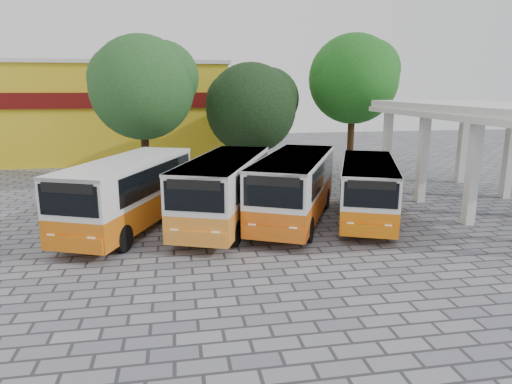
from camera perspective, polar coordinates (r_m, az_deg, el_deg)
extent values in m
plane|color=slate|center=(18.46, 7.66, -6.86)|extent=(90.00, 90.00, 0.00)
cube|color=silver|center=(30.32, 16.05, 5.43)|extent=(0.45, 0.45, 5.00)
cube|color=silver|center=(32.98, 24.39, 5.35)|extent=(0.45, 0.45, 5.00)
cube|color=silver|center=(25.97, 28.12, 9.22)|extent=(6.60, 15.60, 0.40)
cube|color=silver|center=(25.99, 28.04, 8.45)|extent=(6.80, 15.80, 0.30)
cube|color=gold|center=(42.94, -17.76, 9.42)|extent=(20.00, 10.00, 8.00)
cube|color=#590C0A|center=(37.84, -18.88, 10.76)|extent=(20.00, 0.20, 1.20)
cube|color=silver|center=(42.92, -18.15, 14.95)|extent=(20.40, 10.40, 0.30)
cube|color=orange|center=(21.16, -15.49, -1.88)|extent=(5.69, 8.92, 1.13)
cube|color=white|center=(20.86, -15.71, 1.72)|extent=(5.69, 8.92, 1.58)
cube|color=white|center=(20.74, -15.84, 3.68)|extent=(5.74, 8.94, 0.13)
cube|color=black|center=(21.03, -19.26, 1.60)|extent=(2.78, 6.56, 1.13)
cube|color=black|center=(20.77, -12.12, 1.91)|extent=(2.78, 6.56, 1.13)
cube|color=black|center=(16.67, -17.09, -1.09)|extent=(2.15, 0.94, 1.13)
cube|color=black|center=(16.57, -17.19, 0.42)|extent=(1.91, 0.84, 0.37)
cylinder|color=black|center=(18.78, -19.71, -5.45)|extent=(0.30, 1.07, 1.07)
cylinder|color=black|center=(18.52, -12.59, -5.24)|extent=(0.30, 1.07, 1.07)
cylinder|color=black|center=(24.09, -17.59, -1.29)|extent=(0.30, 1.07, 1.07)
cylinder|color=black|center=(23.88, -12.07, -1.09)|extent=(0.30, 1.07, 1.07)
cube|color=orange|center=(21.06, -3.93, -1.51)|extent=(5.46, 8.89, 1.12)
cube|color=white|center=(20.77, -3.99, 2.09)|extent=(5.46, 8.89, 1.57)
cube|color=white|center=(20.64, -4.02, 4.05)|extent=(5.51, 8.91, 0.13)
cube|color=black|center=(20.67, -7.58, 2.00)|extent=(2.58, 6.59, 1.12)
cube|color=black|center=(20.94, -0.44, 2.25)|extent=(2.58, 6.59, 1.12)
cube|color=black|center=(16.60, -2.41, -0.62)|extent=(2.16, 0.87, 1.12)
cube|color=black|center=(16.50, -2.42, 0.89)|extent=(1.91, 0.79, 0.36)
cylinder|color=black|center=(18.44, -6.55, -5.09)|extent=(0.30, 1.07, 1.07)
cylinder|color=black|center=(18.70, 0.54, -4.74)|extent=(0.30, 1.07, 1.07)
cylinder|color=black|center=(23.77, -7.40, -0.98)|extent=(0.30, 1.07, 1.07)
cylinder|color=black|center=(23.98, -1.89, -0.75)|extent=(0.30, 1.07, 1.07)
cube|color=#D75E0F|center=(21.58, 4.77, -1.16)|extent=(6.03, 8.85, 1.13)
cube|color=white|center=(21.29, 4.84, 2.37)|extent=(6.03, 8.85, 1.58)
cube|color=white|center=(21.17, 4.88, 4.29)|extent=(6.08, 8.87, 0.13)
cube|color=black|center=(20.99, 1.39, 2.31)|extent=(3.11, 6.40, 1.13)
cube|color=black|center=(21.66, 8.19, 2.51)|extent=(3.11, 6.40, 1.13)
cube|color=black|center=(17.25, 8.48, -0.20)|extent=(2.10, 1.04, 1.13)
cube|color=black|center=(17.15, 8.53, 1.26)|extent=(1.86, 0.94, 0.36)
cylinder|color=black|center=(18.82, 3.48, -4.64)|extent=(0.30, 1.07, 1.07)
cylinder|color=black|center=(19.48, 10.14, -4.22)|extent=(0.30, 1.07, 1.07)
cylinder|color=black|center=(24.08, 0.40, -0.68)|extent=(0.30, 1.07, 1.07)
cylinder|color=black|center=(24.59, 5.72, -0.46)|extent=(0.30, 1.07, 1.07)
cube|color=orange|center=(22.40, 13.69, -1.21)|extent=(5.07, 8.07, 1.02)
cube|color=white|center=(22.14, 13.85, 1.87)|extent=(5.07, 8.07, 1.43)
cube|color=white|center=(22.02, 13.95, 3.54)|extent=(5.11, 8.09, 0.12)
cube|color=black|center=(21.68, 10.99, 1.82)|extent=(2.45, 5.96, 1.02)
cube|color=black|center=(22.64, 16.60, 1.98)|extent=(2.45, 5.96, 1.02)
cube|color=black|center=(18.71, 18.63, -0.40)|extent=(1.95, 0.83, 1.02)
cube|color=black|center=(18.63, 18.72, 0.82)|extent=(1.73, 0.75, 0.33)
cylinder|color=black|center=(19.87, 13.74, -4.20)|extent=(0.27, 0.97, 0.97)
cylinder|color=black|center=(20.78, 19.05, -3.79)|extent=(0.27, 0.97, 0.97)
cylinder|color=black|center=(24.39, 9.02, -0.79)|extent=(0.27, 0.97, 0.97)
cylinder|color=black|center=(25.15, 13.55, -0.58)|extent=(0.27, 0.97, 0.97)
cylinder|color=black|center=(29.85, -13.65, 4.92)|extent=(0.49, 0.49, 4.45)
sphere|color=#1D4D1B|center=(29.58, -14.06, 12.53)|extent=(6.39, 6.39, 6.39)
sphere|color=#1D4D1B|center=(29.83, -11.58, 13.88)|extent=(4.47, 4.47, 4.47)
sphere|color=#1D4D1B|center=(29.48, -16.37, 13.33)|extent=(4.15, 4.15, 4.15)
cylinder|color=#311B0C|center=(32.84, -0.62, 5.29)|extent=(0.43, 0.43, 3.64)
sphere|color=black|center=(32.57, -0.63, 10.41)|extent=(6.34, 6.34, 6.34)
sphere|color=black|center=(33.07, 1.49, 11.55)|extent=(4.44, 4.44, 4.44)
sphere|color=black|center=(32.19, -2.56, 11.22)|extent=(4.12, 4.12, 4.12)
cylinder|color=#3C2511|center=(35.44, 11.74, 6.54)|extent=(0.50, 0.50, 4.81)
sphere|color=#155A12|center=(35.24, 12.08, 13.64)|extent=(6.54, 6.54, 6.54)
sphere|color=#155A12|center=(36.04, 13.94, 14.57)|extent=(4.58, 4.58, 4.58)
sphere|color=#155A12|center=(34.66, 10.43, 14.54)|extent=(4.25, 4.25, 4.25)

